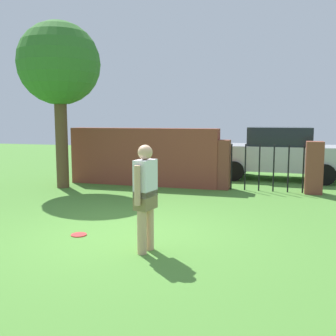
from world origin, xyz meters
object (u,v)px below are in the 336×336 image
person (145,193)px  car (279,153)px  frisbee_red (79,235)px  tree (59,65)px

person → car: size_ratio=0.38×
person → frisbee_red: (-1.39, 0.45, -0.89)m
person → tree: bearing=-126.5°
tree → person: (4.18, -4.52, -2.59)m
tree → person: size_ratio=2.90×
car → frisbee_red: 8.22m
person → frisbee_red: 1.71m
car → frisbee_red: (-3.25, -7.51, -0.85)m
frisbee_red → person: bearing=-17.9°
tree → frisbee_red: (2.79, -4.08, -3.48)m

